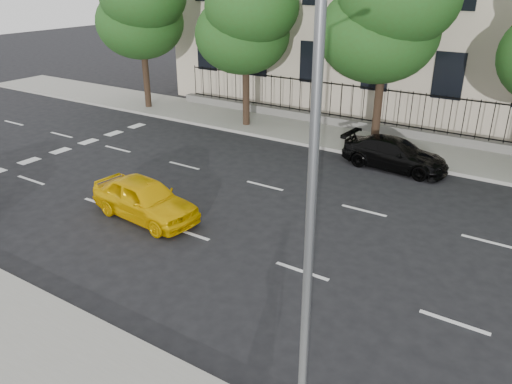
# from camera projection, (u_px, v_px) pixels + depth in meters

# --- Properties ---
(ground) EXTENTS (120.00, 120.00, 0.00)m
(ground) POSITION_uv_depth(u_px,v_px,m) (252.00, 321.00, 11.66)
(ground) COLOR black
(ground) RESTS_ON ground
(far_sidewalk) EXTENTS (60.00, 4.00, 0.15)m
(far_sidewalk) POSITION_uv_depth(u_px,v_px,m) (422.00, 152.00, 22.40)
(far_sidewalk) COLOR gray
(far_sidewalk) RESTS_ON ground
(lane_markings) EXTENTS (49.60, 4.62, 0.01)m
(lane_markings) POSITION_uv_depth(u_px,v_px,m) (336.00, 237.00, 15.31)
(lane_markings) COLOR silver
(lane_markings) RESTS_ON ground
(crosswalk) EXTENTS (0.50, 12.10, 0.01)m
(crosswalk) POSITION_uv_depth(u_px,v_px,m) (45.00, 156.00, 22.14)
(crosswalk) COLOR silver
(crosswalk) RESTS_ON ground
(iron_fence) EXTENTS (30.00, 0.50, 2.20)m
(iron_fence) POSITION_uv_depth(u_px,v_px,m) (434.00, 130.00, 23.47)
(iron_fence) COLOR slate
(iron_fence) RESTS_ON far_sidewalk
(street_light) EXTENTS (0.25, 3.32, 8.05)m
(street_light) POSITION_uv_depth(u_px,v_px,m) (330.00, 153.00, 6.98)
(street_light) COLOR slate
(street_light) RESTS_ON near_sidewalk
(tree_b) EXTENTS (5.53, 5.12, 8.97)m
(tree_b) POSITION_uv_depth(u_px,v_px,m) (248.00, 9.00, 24.02)
(tree_b) COLOR #382619
(tree_b) RESTS_ON far_sidewalk
(tree_c) EXTENTS (5.89, 5.50, 9.80)m
(tree_c) POSITION_uv_depth(u_px,v_px,m) (391.00, 1.00, 20.32)
(tree_c) COLOR #382619
(tree_c) RESTS_ON far_sidewalk
(yellow_taxi) EXTENTS (4.14, 1.98, 1.36)m
(yellow_taxi) POSITION_uv_depth(u_px,v_px,m) (145.00, 199.00, 16.31)
(yellow_taxi) COLOR #F0B903
(yellow_taxi) RESTS_ON ground
(black_sedan) EXTENTS (4.46, 2.07, 1.26)m
(black_sedan) POSITION_uv_depth(u_px,v_px,m) (395.00, 154.00, 20.50)
(black_sedan) COLOR black
(black_sedan) RESTS_ON ground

